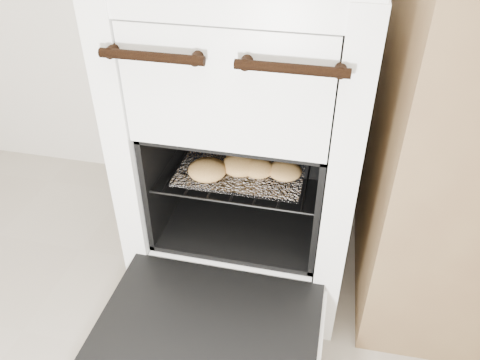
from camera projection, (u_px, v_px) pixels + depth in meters
The scene contains 5 objects.
stove at pixel (251, 138), 1.36m from camera, with size 0.60×0.67×0.92m.
oven_door at pixel (206, 335), 1.10m from camera, with size 0.54×0.42×0.04m.
oven_rack at pixel (246, 161), 1.33m from camera, with size 0.44×0.42×0.01m.
foil_sheet at pixel (245, 163), 1.31m from camera, with size 0.34×0.30×0.01m, color silver.
baked_rolls at pixel (238, 156), 1.29m from camera, with size 0.35×0.32×0.05m.
Camera 1 is at (0.13, 0.00, 1.14)m, focal length 35.00 mm.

